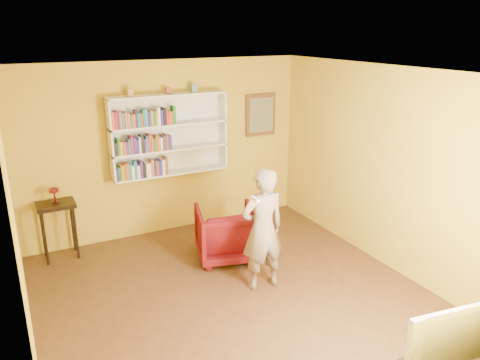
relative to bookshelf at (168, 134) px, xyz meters
name	(u,v)px	position (x,y,z in m)	size (l,w,h in m)	color
room_shell	(241,226)	(0.00, -2.41, -0.58)	(5.30, 5.80, 2.88)	#442916
bookshelf	(168,134)	(0.00, 0.00, 0.00)	(1.80, 0.29, 1.23)	silver
books_row_lower	(143,169)	(-0.46, -0.10, -0.46)	(0.77, 0.19, 0.27)	#282097
books_row_middle	(142,145)	(-0.43, -0.11, -0.09)	(0.85, 0.18, 0.26)	black
books_row_upper	(143,118)	(-0.40, -0.11, 0.30)	(0.93, 0.19, 0.27)	#C15226
ornament_left	(130,92)	(-0.55, -0.06, 0.68)	(0.08, 0.08, 0.11)	#B68134
ornament_centre	(168,91)	(0.01, -0.06, 0.67)	(0.07, 0.07, 0.09)	maroon
ornament_right	(194,88)	(0.42, -0.06, 0.68)	(0.09, 0.09, 0.12)	slate
framed_painting	(261,115)	(1.65, 0.05, 0.16)	(0.55, 0.05, 0.70)	#553218
console_table	(57,213)	(-1.73, -0.16, -0.91)	(0.51, 0.39, 0.83)	black
ruby_lustre	(54,192)	(-1.73, -0.16, -0.60)	(0.14, 0.14, 0.23)	maroon
armchair	(226,233)	(0.37, -1.26, -1.21)	(0.81, 0.83, 0.76)	#47050D
person	(263,229)	(0.43, -2.16, -0.81)	(0.57, 0.38, 1.57)	#746455
game_remote	(255,199)	(0.20, -2.38, -0.30)	(0.04, 0.15, 0.04)	white
television	(452,332)	(0.75, -4.66, -0.77)	(1.03, 0.14, 0.59)	black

